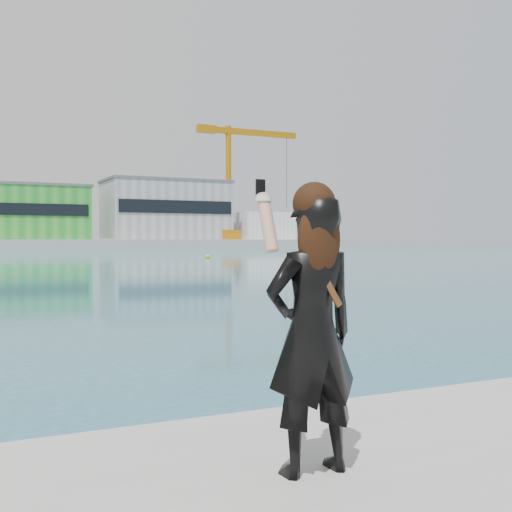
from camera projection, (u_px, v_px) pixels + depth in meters
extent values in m
cube|color=#238D2F|center=(4.00, 213.00, 122.36)|extent=(30.00, 16.00, 10.00)
cube|color=black|center=(8.00, 209.00, 115.04)|extent=(28.50, 0.20, 2.20)
cube|color=#59595B|center=(4.00, 186.00, 122.22)|extent=(30.60, 16.32, 0.50)
cube|color=gray|center=(166.00, 211.00, 136.17)|extent=(25.00, 15.00, 12.00)
cube|color=black|center=(177.00, 207.00, 129.30)|extent=(23.75, 0.20, 2.64)
cube|color=#59595B|center=(165.00, 182.00, 136.00)|extent=(25.50, 15.30, 0.50)
cube|color=silver|center=(262.00, 226.00, 143.96)|extent=(12.00, 10.00, 6.00)
cube|color=orange|center=(229.00, 235.00, 136.08)|extent=(4.00, 4.00, 2.00)
cylinder|color=orange|center=(228.00, 178.00, 135.76)|extent=(1.20, 1.20, 22.00)
cube|color=orange|center=(254.00, 133.00, 138.09)|extent=(20.00, 1.20, 1.20)
cube|color=orange|center=(206.00, 129.00, 133.34)|extent=(4.00, 1.60, 1.60)
cylinder|color=black|center=(287.00, 172.00, 141.76)|extent=(0.10, 0.10, 16.00)
cylinder|color=silver|center=(86.00, 219.00, 122.13)|extent=(0.16, 0.16, 8.00)
cube|color=red|center=(89.00, 201.00, 122.30)|extent=(1.20, 0.04, 0.80)
sphere|color=yellow|center=(208.00, 258.00, 70.06)|extent=(0.50, 0.50, 0.50)
imported|color=black|center=(312.00, 334.00, 3.47)|extent=(0.56, 0.38, 1.52)
sphere|color=black|center=(314.00, 203.00, 3.44)|extent=(0.23, 0.23, 0.23)
ellipsoid|color=black|center=(319.00, 239.00, 3.40)|extent=(0.25, 0.13, 0.40)
cylinder|color=tan|center=(267.00, 222.00, 3.44)|extent=(0.08, 0.18, 0.33)
cylinder|color=white|center=(264.00, 198.00, 3.48)|extent=(0.09, 0.09, 0.03)
cube|color=black|center=(260.00, 189.00, 3.51)|extent=(0.06, 0.01, 0.11)
cube|color=#4C2D14|center=(325.00, 279.00, 3.40)|extent=(0.21, 0.02, 0.31)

